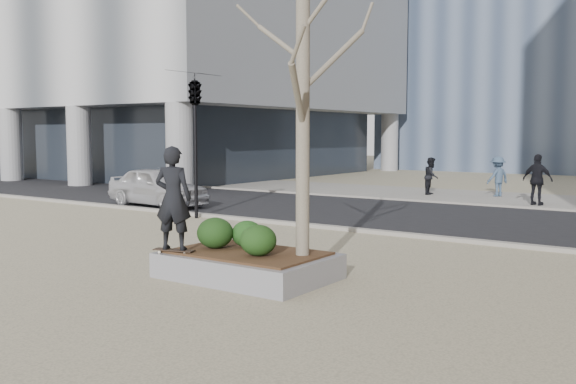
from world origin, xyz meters
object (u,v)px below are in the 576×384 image
Objects in this scene: skateboarder at (173,198)px; police_car at (157,187)px; skateboard at (174,251)px; planter at (248,266)px.

skateboarder is 11.77m from police_car.
police_car is (-8.71, 7.89, 0.24)m from skateboard.
police_car reaches higher than skateboard.
police_car is at bearing 123.16° from skateboard.
skateboarder reaches higher than police_car.
skateboard is 0.98m from skateboarder.
skateboard reaches higher than planter.
skateboarder is (-1.10, -0.77, 1.24)m from planter.
planter is at bearing -166.12° from skateboarder.
skateboard is at bearing -127.44° from police_car.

